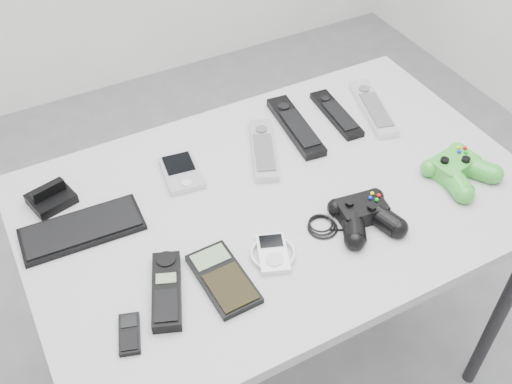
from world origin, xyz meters
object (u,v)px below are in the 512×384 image
desk (279,216)px  controller_black (365,214)px  controller_green (459,168)px  pda (181,172)px  remote_silver_a (263,149)px  pda_keyboard (82,229)px  remote_black_b (336,114)px  remote_black_a (296,126)px  mobile_phone (129,334)px  mp3_player (273,253)px  calculator (223,278)px  remote_silver_b (373,107)px  cordless_handset (167,290)px

desk → controller_black: bearing=-52.1°
controller_green → pda: bearing=142.1°
desk → controller_green: controller_green is taller
remote_silver_a → controller_green: 0.47m
pda_keyboard → remote_black_b: size_ratio=1.25×
pda → remote_black_a: bearing=11.9°
remote_silver_a → mobile_phone: bearing=-120.2°
pda_keyboard → pda: 0.27m
pda → mp3_player: (0.07, -0.32, -0.00)m
pda → controller_green: 0.65m
pda_keyboard → remote_black_a: 0.59m
remote_black_b → calculator: 0.61m
calculator → mp3_player: size_ratio=1.71×
mp3_player → controller_green: (0.50, 0.01, 0.02)m
pda_keyboard → remote_silver_b: remote_silver_b is taller
calculator → controller_green: bearing=-0.3°
pda_keyboard → remote_silver_a: remote_silver_a is taller
pda_keyboard → pda: (0.26, 0.06, 0.00)m
remote_silver_a → controller_green: size_ratio=1.35×
remote_silver_b → calculator: 0.68m
mobile_phone → pda: bearing=72.8°
remote_black_b → mp3_player: remote_black_b is taller
remote_black_b → controller_green: (0.12, -0.33, 0.02)m
remote_black_b → mp3_player: (-0.38, -0.34, -0.00)m
pda_keyboard → controller_black: (0.55, -0.26, 0.02)m
cordless_handset → mobile_phone: bearing=-128.8°
remote_silver_a → cordless_handset: 0.47m
pda_keyboard → remote_silver_b: size_ratio=1.07×
desk → mobile_phone: mobile_phone is taller
remote_silver_b → calculator: size_ratio=1.40×
desk → controller_green: (0.40, -0.14, 0.09)m
controller_black → desk: bearing=136.0°
remote_silver_b → mobile_phone: size_ratio=2.82×
pda_keyboard → calculator: size_ratio=1.49×
mobile_phone → controller_black: size_ratio=0.35×
pda_keyboard → mp3_player: bearing=-34.6°
desk → controller_green: bearing=-19.0°
remote_black_a → calculator: (-0.38, -0.35, -0.00)m
remote_silver_a → controller_black: 0.32m
pda → remote_black_a: remote_black_a is taller
mp3_player → calculator: bearing=-154.3°
pda → remote_silver_a: remote_silver_a is taller
controller_black → controller_green: (0.28, 0.02, 0.00)m
desk → remote_black_b: bearing=34.3°
pda_keyboard → desk: bearing=-10.8°
pda → remote_black_a: 0.33m
pda_keyboard → remote_black_a: size_ratio=1.04×
remote_black_a → mp3_player: (-0.26, -0.34, -0.00)m
desk → controller_black: controller_black is taller
remote_black_a → pda_keyboard: bearing=-165.6°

